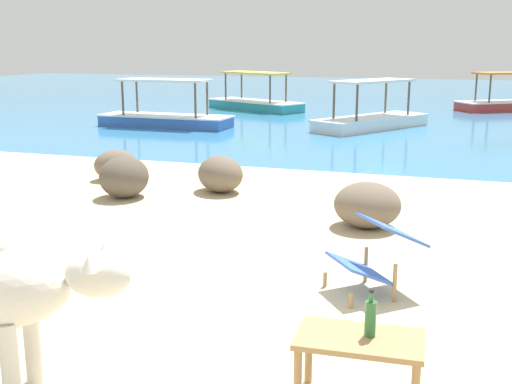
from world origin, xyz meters
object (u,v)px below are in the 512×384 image
object	(u,v)px
low_bench_table	(359,348)
bottle	(370,317)
deck_chair_far	(376,251)
boat_blue	(166,117)
boat_white	(371,118)
boat_teal	(255,102)
boat_red	(509,102)

from	to	relation	value
low_bench_table	bottle	distance (m)	0.20
bottle	deck_chair_far	world-z (taller)	bottle
boat_blue	boat_white	bearing A→B (deg)	-165.02
low_bench_table	boat_white	size ratio (longest dim) A/B	0.21
boat_white	low_bench_table	bearing A→B (deg)	-141.55
bottle	boat_teal	size ratio (longest dim) A/B	0.08
boat_red	boat_teal	world-z (taller)	same
bottle	deck_chair_far	xyz separation A→B (m)	(-0.21, 1.85, -0.19)
low_bench_table	deck_chair_far	size ratio (longest dim) A/B	0.84
low_bench_table	boat_red	size ratio (longest dim) A/B	0.21
boat_red	boat_teal	xyz separation A→B (m)	(-8.31, -2.62, 0.00)
deck_chair_far	boat_teal	distance (m)	16.73
bottle	boat_red	size ratio (longest dim) A/B	0.08
boat_blue	boat_red	bearing A→B (deg)	-138.65
low_bench_table	bottle	size ratio (longest dim) A/B	2.64
boat_red	deck_chair_far	bearing A→B (deg)	49.32
deck_chair_far	boat_white	size ratio (longest dim) A/B	0.25
bottle	boat_white	size ratio (longest dim) A/B	0.08
bottle	boat_blue	xyz separation A→B (m)	(-7.31, 12.21, -0.32)
boat_white	bottle	bearing A→B (deg)	-141.30
boat_red	bottle	bearing A→B (deg)	50.53
low_bench_table	boat_blue	size ratio (longest dim) A/B	0.21
boat_red	boat_teal	bearing A→B (deg)	-16.61
boat_red	boat_teal	distance (m)	8.71
boat_red	boat_teal	size ratio (longest dim) A/B	0.97
deck_chair_far	boat_red	size ratio (longest dim) A/B	0.25
boat_blue	boat_teal	distance (m)	5.24
deck_chair_far	boat_blue	distance (m)	12.57
boat_red	boat_blue	distance (m)	12.05
deck_chair_far	boat_blue	size ratio (longest dim) A/B	0.25
bottle	low_bench_table	bearing A→B (deg)	-151.05
low_bench_table	boat_red	distance (m)	20.12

